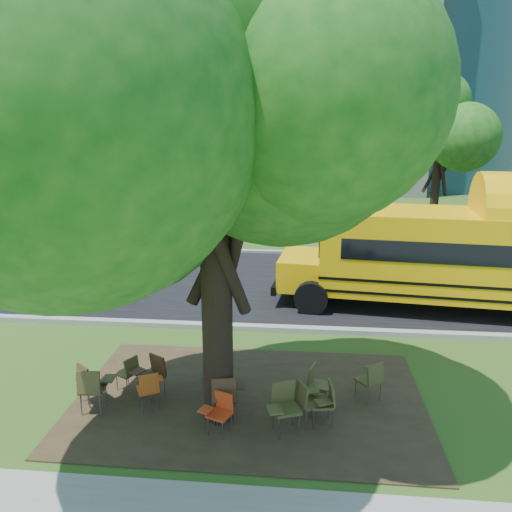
# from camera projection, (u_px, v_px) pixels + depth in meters

# --- Properties ---
(ground) EXTENTS (160.00, 160.00, 0.00)m
(ground) POSITION_uv_depth(u_px,v_px,m) (205.00, 385.00, 10.71)
(ground) COLOR #344D18
(ground) RESTS_ON ground
(dirt_patch) EXTENTS (7.00, 4.50, 0.03)m
(dirt_patch) POSITION_uv_depth(u_px,v_px,m) (249.00, 399.00, 10.13)
(dirt_patch) COLOR #382819
(dirt_patch) RESTS_ON ground
(asphalt_road) EXTENTS (80.00, 8.00, 0.04)m
(asphalt_road) POSITION_uv_depth(u_px,v_px,m) (244.00, 282.00, 17.43)
(asphalt_road) COLOR black
(asphalt_road) RESTS_ON ground
(kerb_near) EXTENTS (80.00, 0.25, 0.14)m
(kerb_near) POSITION_uv_depth(u_px,v_px,m) (226.00, 326.00, 13.57)
(kerb_near) COLOR gray
(kerb_near) RESTS_ON ground
(kerb_far) EXTENTS (80.00, 0.25, 0.14)m
(kerb_far) POSITION_uv_depth(u_px,v_px,m) (255.00, 252.00, 21.35)
(kerb_far) COLOR gray
(kerb_far) RESTS_ON ground
(building_main) EXTENTS (38.00, 16.00, 22.00)m
(building_main) POSITION_uv_depth(u_px,v_px,m) (191.00, 55.00, 43.15)
(building_main) COLOR slate
(building_main) RESTS_ON ground
(bg_tree_0) EXTENTS (5.20, 5.20, 7.18)m
(bg_tree_0) POSITION_uv_depth(u_px,v_px,m) (2.00, 141.00, 23.10)
(bg_tree_0) COLOR black
(bg_tree_0) RESTS_ON ground
(bg_tree_2) EXTENTS (4.80, 4.80, 6.62)m
(bg_tree_2) POSITION_uv_depth(u_px,v_px,m) (167.00, 147.00, 25.44)
(bg_tree_2) COLOR black
(bg_tree_2) RESTS_ON ground
(bg_tree_3) EXTENTS (5.60, 5.60, 7.84)m
(bg_tree_3) POSITION_uv_depth(u_px,v_px,m) (441.00, 131.00, 22.11)
(bg_tree_3) COLOR black
(bg_tree_3) RESTS_ON ground
(main_tree) EXTENTS (7.20, 7.20, 8.78)m
(main_tree) POSITION_uv_depth(u_px,v_px,m) (213.00, 140.00, 8.20)
(main_tree) COLOR black
(main_tree) RESTS_ON ground
(school_bus) EXTENTS (12.35, 3.95, 2.97)m
(school_bus) POSITION_uv_depth(u_px,v_px,m) (510.00, 257.00, 14.25)
(school_bus) COLOR #F9B407
(school_bus) RESTS_ON ground
(chair_0) EXTENTS (0.63, 0.60, 0.95)m
(chair_0) POSITION_uv_depth(u_px,v_px,m) (93.00, 386.00, 9.53)
(chair_0) COLOR #453F1D
(chair_0) RESTS_ON ground
(chair_1) EXTENTS (0.75, 0.59, 0.88)m
(chair_1) POSITION_uv_depth(u_px,v_px,m) (89.00, 380.00, 9.83)
(chair_1) COLOR #4E321B
(chair_1) RESTS_ON ground
(chair_2) EXTENTS (0.55, 0.66, 0.81)m
(chair_2) POSITION_uv_depth(u_px,v_px,m) (149.00, 386.00, 9.66)
(chair_2) COLOR #C54D15
(chair_2) RESTS_ON ground
(chair_3) EXTENTS (0.63, 0.49, 0.78)m
(chair_3) POSITION_uv_depth(u_px,v_px,m) (220.00, 409.00, 8.94)
(chair_3) COLOR red
(chair_3) RESTS_ON ground
(chair_4) EXTENTS (0.65, 0.66, 0.97)m
(chair_4) POSITION_uv_depth(u_px,v_px,m) (226.00, 393.00, 9.24)
(chair_4) COLOR #442A18
(chair_4) RESTS_ON ground
(chair_5) EXTENTS (0.65, 0.73, 0.95)m
(chair_5) POSITION_uv_depth(u_px,v_px,m) (284.00, 403.00, 8.93)
(chair_5) COLOR #4F4B22
(chair_5) RESTS_ON ground
(chair_6) EXTENTS (0.59, 0.59, 0.88)m
(chair_6) POSITION_uv_depth(u_px,v_px,m) (324.00, 398.00, 9.18)
(chair_6) COLOR #4E4A22
(chair_6) RESTS_ON ground
(chair_7) EXTENTS (0.72, 0.59, 0.88)m
(chair_7) POSITION_uv_depth(u_px,v_px,m) (308.00, 400.00, 9.13)
(chair_7) COLOR #4B4320
(chair_7) RESTS_ON ground
(chair_8) EXTENTS (0.51, 0.65, 0.78)m
(chair_8) POSITION_uv_depth(u_px,v_px,m) (129.00, 369.00, 10.37)
(chair_8) COLOR brown
(chair_8) RESTS_ON ground
(chair_9) EXTENTS (0.74, 0.58, 0.88)m
(chair_9) POSITION_uv_depth(u_px,v_px,m) (153.00, 372.00, 10.12)
(chair_9) COLOR #432918
(chair_9) RESTS_ON ground
(chair_10) EXTENTS (0.59, 0.62, 0.95)m
(chair_10) POSITION_uv_depth(u_px,v_px,m) (213.00, 367.00, 10.26)
(chair_10) COLOR #3F2816
(chair_10) RESTS_ON ground
(chair_11) EXTENTS (0.53, 0.59, 0.77)m
(chair_11) POSITION_uv_depth(u_px,v_px,m) (212.00, 371.00, 10.31)
(chair_11) COLOR #46401E
(chair_11) RESTS_ON ground
(chair_12) EXTENTS (0.52, 0.66, 0.85)m
(chair_12) POSITION_uv_depth(u_px,v_px,m) (317.00, 382.00, 9.79)
(chair_12) COLOR brown
(chair_12) RESTS_ON ground
(chair_13) EXTENTS (0.59, 0.75, 0.88)m
(chair_13) POSITION_uv_depth(u_px,v_px,m) (372.00, 377.00, 9.93)
(chair_13) COLOR #4B4520
(chair_13) RESTS_ON ground
(black_car) EXTENTS (4.68, 3.26, 1.48)m
(black_car) POSITION_uv_depth(u_px,v_px,m) (75.00, 270.00, 16.38)
(black_car) COLOR black
(black_car) RESTS_ON ground
(bg_car_red) EXTENTS (5.52, 3.38, 1.43)m
(bg_car_red) POSITION_uv_depth(u_px,v_px,m) (101.00, 235.00, 21.51)
(bg_car_red) COLOR #5A190F
(bg_car_red) RESTS_ON ground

